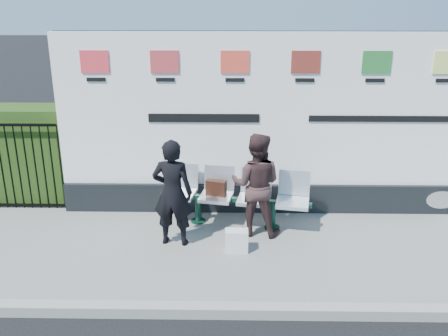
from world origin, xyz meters
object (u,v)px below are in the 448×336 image
Objects in this scene: bench at (235,211)px; woman_left at (173,193)px; woman_right at (256,184)px; billboard at (301,138)px.

woman_left is at bearing -135.59° from bench.
woman_left is (-0.91, -0.63, 0.56)m from bench.
bench is 1.44× the size of woman_right.
woman_right is (-0.77, -0.87, -0.49)m from billboard.
bench is at bearing -150.79° from billboard.
billboard is 2.40m from woman_left.
billboard is at bearing -141.76° from woman_left.
woman_left is (-2.00, -1.24, -0.49)m from billboard.
bench is at bearing -28.55° from woman_right.
billboard is 3.43× the size of bench.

